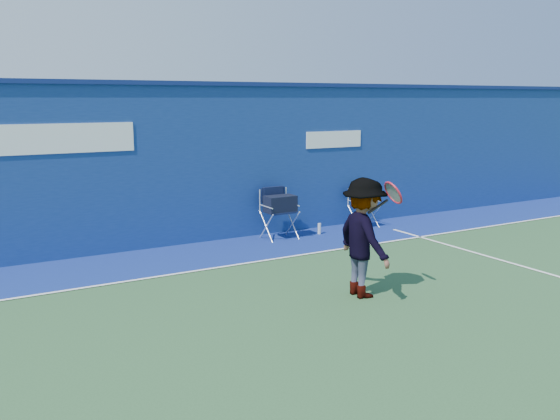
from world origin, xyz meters
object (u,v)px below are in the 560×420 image
tennis_player (364,238)px  directors_chair_left (279,217)px  directors_chair_right (363,215)px  water_bottle (319,229)px

tennis_player → directors_chair_left: bearing=79.1°
directors_chair_right → directors_chair_left: bearing=-179.4°
directors_chair_left → directors_chair_right: bearing=0.6°
water_bottle → tennis_player: 3.96m
tennis_player → water_bottle: bearing=65.6°
directors_chair_left → tennis_player: 3.71m
directors_chair_right → tennis_player: 4.64m
directors_chair_left → tennis_player: size_ratio=0.60×
water_bottle → directors_chair_right: bearing=5.0°
tennis_player → directors_chair_right: bearing=52.3°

